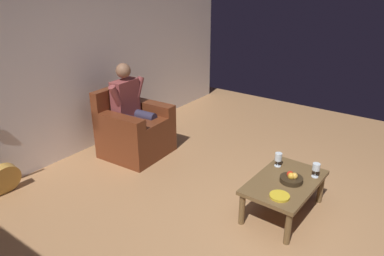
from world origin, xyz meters
The scene contains 10 objects.
ground_plane centered at (0.00, 0.00, 0.00)m, with size 7.66×7.66×0.00m, color #A7784D.
wall_back centered at (0.00, -2.89, 1.27)m, with size 6.79×0.06×2.53m, color silver.
armchair centered at (-0.49, -2.19, 0.34)m, with size 0.85×0.81×0.92m.
person_seated centered at (-0.49, -2.20, 0.68)m, with size 0.65×0.56×1.25m.
coffee_table centered at (-0.39, 0.02, 0.33)m, with size 0.96×0.61×0.38m.
guitar centered at (1.10, -2.68, 0.21)m, with size 0.36×0.26×0.94m.
wine_glass_near centered at (-0.64, 0.24, 0.49)m, with size 0.08×0.08×0.15m.
wine_glass_far centered at (-0.63, -0.16, 0.48)m, with size 0.08×0.08×0.16m.
fruit_bowl centered at (-0.41, 0.08, 0.42)m, with size 0.23×0.23×0.11m.
decorative_dish centered at (-0.08, 0.09, 0.39)m, with size 0.19×0.19×0.02m, color gold.
Camera 1 is at (2.71, 1.10, 2.29)m, focal length 33.75 mm.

